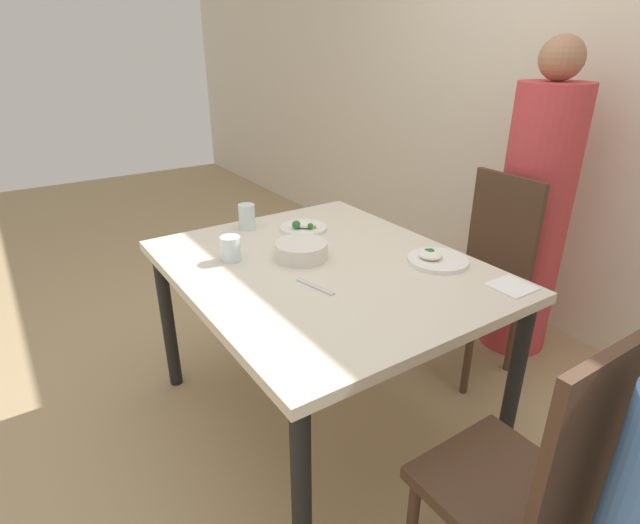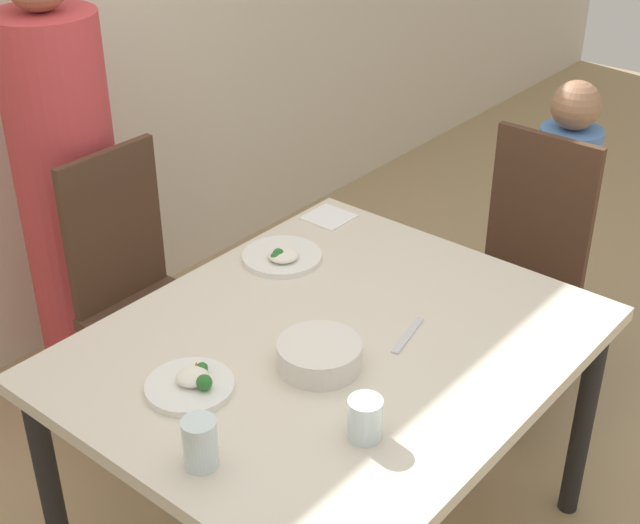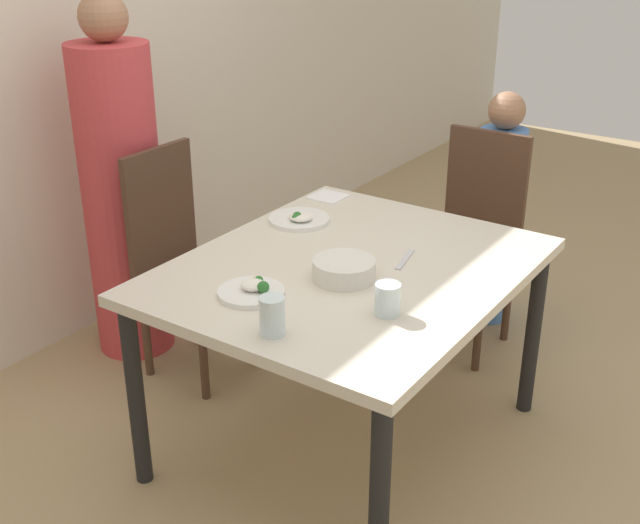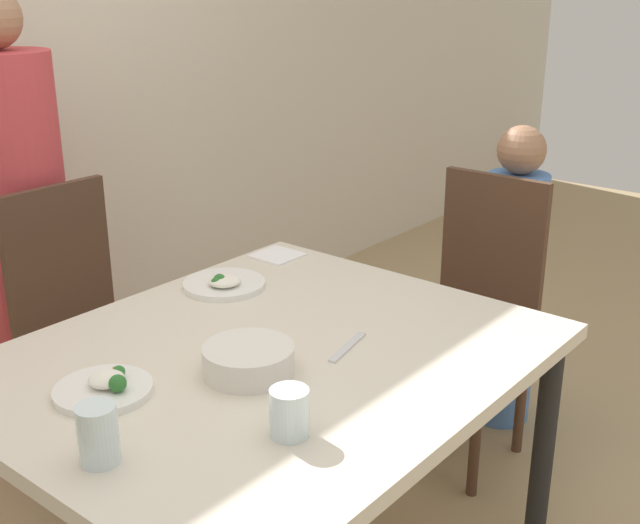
# 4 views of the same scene
# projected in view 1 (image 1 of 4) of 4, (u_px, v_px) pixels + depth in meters

# --- Properties ---
(ground_plane) EXTENTS (10.00, 10.00, 0.00)m
(ground_plane) POSITION_uv_depth(u_px,v_px,m) (324.00, 413.00, 2.29)
(ground_plane) COLOR tan
(wall_back) EXTENTS (10.00, 0.06, 2.70)m
(wall_back) POSITION_uv_depth(u_px,v_px,m) (582.00, 87.00, 2.54)
(wall_back) COLOR beige
(wall_back) RESTS_ON ground_plane
(dining_table) EXTENTS (1.32, 1.09, 0.75)m
(dining_table) POSITION_uv_depth(u_px,v_px,m) (325.00, 282.00, 2.01)
(dining_table) COLOR beige
(dining_table) RESTS_ON ground_plane
(chair_adult_spot) EXTENTS (0.40, 0.40, 0.99)m
(chair_adult_spot) POSITION_uv_depth(u_px,v_px,m) (483.00, 272.00, 2.47)
(chair_adult_spot) COLOR #4C3323
(chair_adult_spot) RESTS_ON ground_plane
(chair_child_spot) EXTENTS (0.40, 0.40, 0.99)m
(chair_child_spot) POSITION_uv_depth(u_px,v_px,m) (532.00, 482.00, 1.30)
(chair_child_spot) COLOR #4C3323
(chair_child_spot) RESTS_ON ground_plane
(person_adult) EXTENTS (0.35, 0.35, 1.60)m
(person_adult) POSITION_uv_depth(u_px,v_px,m) (532.00, 218.00, 2.55)
(person_adult) COLOR #C63D42
(person_adult) RESTS_ON ground_plane
(bowl_curry) EXTENTS (0.21, 0.21, 0.07)m
(bowl_curry) POSITION_uv_depth(u_px,v_px,m) (301.00, 250.00, 2.02)
(bowl_curry) COLOR silver
(bowl_curry) RESTS_ON dining_table
(plate_rice_adult) EXTENTS (0.22, 0.22, 0.06)m
(plate_rice_adult) POSITION_uv_depth(u_px,v_px,m) (303.00, 227.00, 2.33)
(plate_rice_adult) COLOR white
(plate_rice_adult) RESTS_ON dining_table
(plate_rice_child) EXTENTS (0.24, 0.24, 0.05)m
(plate_rice_child) POSITION_uv_depth(u_px,v_px,m) (436.00, 259.00, 1.99)
(plate_rice_child) COLOR white
(plate_rice_child) RESTS_ON dining_table
(glass_water_tall) EXTENTS (0.08, 0.08, 0.12)m
(glass_water_tall) POSITION_uv_depth(u_px,v_px,m) (247.00, 217.00, 2.33)
(glass_water_tall) COLOR silver
(glass_water_tall) RESTS_ON dining_table
(glass_water_short) EXTENTS (0.08, 0.08, 0.10)m
(glass_water_short) POSITION_uv_depth(u_px,v_px,m) (231.00, 249.00, 2.00)
(glass_water_short) COLOR silver
(glass_water_short) RESTS_ON dining_table
(napkin_folded) EXTENTS (0.14, 0.14, 0.01)m
(napkin_folded) POSITION_uv_depth(u_px,v_px,m) (512.00, 286.00, 1.80)
(napkin_folded) COLOR white
(napkin_folded) RESTS_ON dining_table
(fork_steel) EXTENTS (0.18, 0.06, 0.01)m
(fork_steel) POSITION_uv_depth(u_px,v_px,m) (315.00, 286.00, 1.80)
(fork_steel) COLOR silver
(fork_steel) RESTS_ON dining_table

